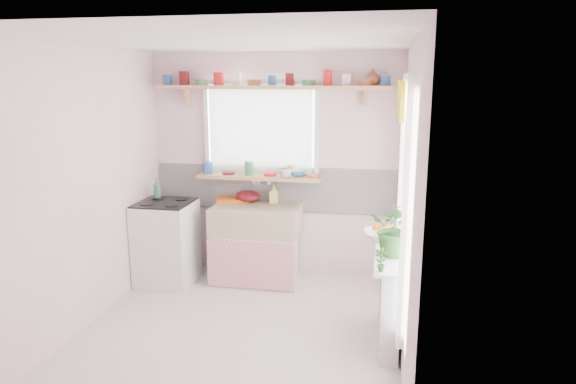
# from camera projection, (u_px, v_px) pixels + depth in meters

# --- Properties ---
(room) EXTENTS (3.20, 3.20, 3.20)m
(room) POSITION_uv_depth(u_px,v_px,m) (326.00, 169.00, 4.90)
(room) COLOR silver
(room) RESTS_ON ground
(sink_unit) EXTENTS (0.95, 0.65, 1.11)m
(sink_unit) POSITION_uv_depth(u_px,v_px,m) (256.00, 243.00, 5.67)
(sink_unit) COLOR white
(sink_unit) RESTS_ON ground
(cooker) EXTENTS (0.58, 0.58, 0.93)m
(cooker) POSITION_uv_depth(u_px,v_px,m) (167.00, 242.00, 5.60)
(cooker) COLOR white
(cooker) RESTS_ON ground
(radiator_ledge) EXTENTS (0.22, 0.95, 0.78)m
(radiator_ledge) POSITION_uv_depth(u_px,v_px,m) (390.00, 297.00, 4.36)
(radiator_ledge) COLOR white
(radiator_ledge) RESTS_ON ground
(windowsill) EXTENTS (1.40, 0.22, 0.04)m
(windowsill) POSITION_uv_depth(u_px,v_px,m) (260.00, 177.00, 5.69)
(windowsill) COLOR tan
(windowsill) RESTS_ON room
(pine_shelf) EXTENTS (2.52, 0.24, 0.04)m
(pine_shelf) POSITION_uv_depth(u_px,v_px,m) (272.00, 87.00, 5.44)
(pine_shelf) COLOR tan
(pine_shelf) RESTS_ON room
(shelf_crockery) EXTENTS (2.47, 0.11, 0.12)m
(shelf_crockery) POSITION_uv_depth(u_px,v_px,m) (270.00, 80.00, 5.43)
(shelf_crockery) COLOR #3359A5
(shelf_crockery) RESTS_ON pine_shelf
(sill_crockery) EXTENTS (1.35, 0.11, 0.12)m
(sill_crockery) POSITION_uv_depth(u_px,v_px,m) (255.00, 171.00, 5.69)
(sill_crockery) COLOR #3359A5
(sill_crockery) RESTS_ON windowsill
(dish_tray) EXTENTS (0.42, 0.36, 0.04)m
(dish_tray) POSITION_uv_depth(u_px,v_px,m) (233.00, 199.00, 5.83)
(dish_tray) COLOR orange
(dish_tray) RESTS_ON sink_unit
(colander) EXTENTS (0.35, 0.35, 0.13)m
(colander) POSITION_uv_depth(u_px,v_px,m) (248.00, 196.00, 5.79)
(colander) COLOR #5C0F17
(colander) RESTS_ON sink_unit
(jade_plant) EXTENTS (0.46, 0.41, 0.47)m
(jade_plant) POSITION_uv_depth(u_px,v_px,m) (397.00, 228.00, 4.21)
(jade_plant) COLOR #2E5A24
(jade_plant) RESTS_ON radiator_ledge
(fruit_bowl) EXTENTS (0.38, 0.38, 0.08)m
(fruit_bowl) POSITION_uv_depth(u_px,v_px,m) (382.00, 235.00, 4.67)
(fruit_bowl) COLOR silver
(fruit_bowl) RESTS_ON radiator_ledge
(herb_pot) EXTENTS (0.11, 0.10, 0.19)m
(herb_pot) POSITION_uv_depth(u_px,v_px,m) (381.00, 260.00, 3.89)
(herb_pot) COLOR #285D25
(herb_pot) RESTS_ON radiator_ledge
(soap_bottle_sink) EXTENTS (0.11, 0.11, 0.21)m
(soap_bottle_sink) POSITION_uv_depth(u_px,v_px,m) (274.00, 193.00, 5.72)
(soap_bottle_sink) COLOR #CCCB5A
(soap_bottle_sink) RESTS_ON sink_unit
(sill_cup) EXTENTS (0.17, 0.17, 0.10)m
(sill_cup) POSITION_uv_depth(u_px,v_px,m) (285.00, 173.00, 5.56)
(sill_cup) COLOR beige
(sill_cup) RESTS_ON windowsill
(sill_bowl) EXTENTS (0.25, 0.25, 0.06)m
(sill_bowl) POSITION_uv_depth(u_px,v_px,m) (296.00, 173.00, 5.63)
(sill_bowl) COLOR #2D6092
(sill_bowl) RESTS_ON windowsill
(shelf_vase) EXTENTS (0.19, 0.19, 0.17)m
(shelf_vase) POSITION_uv_depth(u_px,v_px,m) (373.00, 77.00, 5.28)
(shelf_vase) COLOR brown
(shelf_vase) RESTS_ON pine_shelf
(cooker_bottle) EXTENTS (0.09, 0.09, 0.22)m
(cooker_bottle) POSITION_uv_depth(u_px,v_px,m) (157.00, 189.00, 5.65)
(cooker_bottle) COLOR #39724D
(cooker_bottle) RESTS_ON cooker
(fruit) EXTENTS (0.20, 0.14, 0.10)m
(fruit) POSITION_uv_depth(u_px,v_px,m) (383.00, 229.00, 4.66)
(fruit) COLOR orange
(fruit) RESTS_ON fruit_bowl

